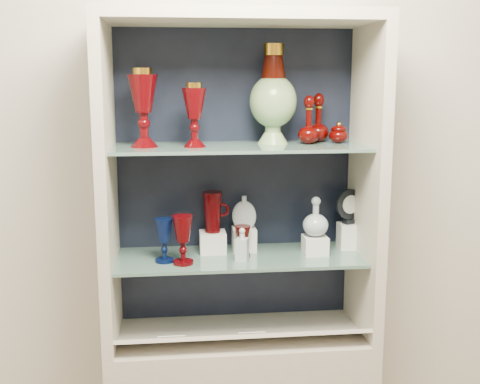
{
  "coord_description": "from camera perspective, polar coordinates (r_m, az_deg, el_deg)",
  "views": [
    {
      "loc": [
        -0.24,
        -0.63,
        1.71
      ],
      "look_at": [
        0.0,
        1.53,
        1.3
      ],
      "focal_mm": 45.0,
      "sensor_mm": 36.0,
      "label": 1
    }
  ],
  "objects": [
    {
      "name": "cameo_medallion",
      "position": [
        2.39,
        10.35,
        -1.29
      ],
      "size": [
        0.13,
        0.08,
        0.14
      ],
      "primitive_type": null,
      "rotation": [
        0.0,
        0.0,
        0.34
      ],
      "color": "black",
      "rests_on": "riser_cameo_medallion"
    },
    {
      "name": "cabinet_side_right",
      "position": [
        2.31,
        11.93,
        0.85
      ],
      "size": [
        0.04,
        0.4,
        1.15
      ],
      "primitive_type": "cube",
      "color": "beige",
      "rests_on": "cabinet_base"
    },
    {
      "name": "cabinet_back_panel",
      "position": [
        2.39,
        -0.5,
        1.43
      ],
      "size": [
        0.98,
        0.02,
        1.15
      ],
      "primitive_type": "cube",
      "color": "black",
      "rests_on": "cabinet_base"
    },
    {
      "name": "riser_flat_flask",
      "position": [
        2.35,
        0.39,
        -4.49
      ],
      "size": [
        0.09,
        0.09,
        0.09
      ],
      "primitive_type": "cube",
      "color": "silver",
      "rests_on": "shelf_lower"
    },
    {
      "name": "shelf_lower",
      "position": [
        2.29,
        -0.06,
        -6.21
      ],
      "size": [
        0.92,
        0.34,
        0.01
      ],
      "primitive_type": "cube",
      "color": "slate",
      "rests_on": "cabinet_side_left"
    },
    {
      "name": "riser_cameo_medallion",
      "position": [
        2.42,
        10.25,
        -4.11
      ],
      "size": [
        0.08,
        0.08,
        0.1
      ],
      "primitive_type": "cube",
      "color": "silver",
      "rests_on": "shelf_lower"
    },
    {
      "name": "cobalt_goblet",
      "position": [
        2.21,
        -7.21,
        -4.57
      ],
      "size": [
        0.08,
        0.08,
        0.16
      ],
      "primitive_type": null,
      "rotation": [
        0.0,
        0.0,
        -0.22
      ],
      "color": "#07123A",
      "rests_on": "shelf_lower"
    },
    {
      "name": "label_card_0",
      "position": [
        2.26,
        1.04,
        -13.19
      ],
      "size": [
        0.1,
        0.06,
        0.03
      ],
      "primitive_type": "cube",
      "rotation": [
        -0.44,
        0.0,
        0.0
      ],
      "color": "white",
      "rests_on": "label_ledge"
    },
    {
      "name": "pedestal_lamp_right",
      "position": [
        2.16,
        -4.35,
        7.29
      ],
      "size": [
        0.11,
        0.11,
        0.23
      ],
      "primitive_type": null,
      "rotation": [
        0.0,
        0.0,
        -0.32
      ],
      "color": "#490104",
      "rests_on": "shelf_upper"
    },
    {
      "name": "cabinet_side_left",
      "position": [
        2.21,
        -12.49,
        0.38
      ],
      "size": [
        0.04,
        0.4,
        1.15
      ],
      "primitive_type": "cube",
      "color": "beige",
      "rests_on": "cabinet_base"
    },
    {
      "name": "cabinet_top_cap",
      "position": [
        2.18,
        -0.0,
        16.21
      ],
      "size": [
        1.0,
        0.4,
        0.04
      ],
      "primitive_type": "cube",
      "color": "beige",
      "rests_on": "cabinet_side_left"
    },
    {
      "name": "riser_ruby_pitcher",
      "position": [
        2.33,
        -2.6,
        -4.76
      ],
      "size": [
        0.1,
        0.1,
        0.08
      ],
      "primitive_type": "cube",
      "color": "silver",
      "rests_on": "shelf_lower"
    },
    {
      "name": "riser_clear_round_decanter",
      "position": [
        2.32,
        7.12,
        -5.02
      ],
      "size": [
        0.09,
        0.09,
        0.07
      ],
      "primitive_type": "cube",
      "color": "silver",
      "rests_on": "shelf_lower"
    },
    {
      "name": "enamel_urn",
      "position": [
        2.27,
        3.17,
        9.24
      ],
      "size": [
        0.21,
        0.21,
        0.37
      ],
      "primitive_type": null,
      "rotation": [
        0.0,
        0.0,
        -0.19
      ],
      "color": "#074B2B",
      "rests_on": "shelf_upper"
    },
    {
      "name": "ruby_decanter_a",
      "position": [
        2.26,
        6.54,
        7.09
      ],
      "size": [
        0.1,
        0.1,
        0.2
      ],
      "primitive_type": null,
      "rotation": [
        0.0,
        0.0,
        -0.23
      ],
      "color": "#430200",
      "rests_on": "shelf_upper"
    },
    {
      "name": "ruby_goblet_tall",
      "position": [
        2.18,
        -5.43,
        -4.55
      ],
      "size": [
        0.08,
        0.08,
        0.18
      ],
      "primitive_type": null,
      "rotation": [
        0.0,
        0.0,
        -0.06
      ],
      "color": "#490104",
      "rests_on": "shelf_lower"
    },
    {
      "name": "ruby_decanter_b",
      "position": [
        2.34,
        7.44,
        7.13
      ],
      "size": [
        0.11,
        0.11,
        0.2
      ],
      "primitive_type": null,
      "rotation": [
        0.0,
        0.0,
        0.37
      ],
      "color": "#430200",
      "rests_on": "shelf_upper"
    },
    {
      "name": "lidded_bowl",
      "position": [
        2.31,
        9.33,
        5.62
      ],
      "size": [
        0.1,
        0.1,
        0.08
      ],
      "primitive_type": null,
      "rotation": [
        0.0,
        0.0,
        0.4
      ],
      "color": "#430200",
      "rests_on": "shelf_upper"
    },
    {
      "name": "flat_flask",
      "position": [
        2.32,
        0.39,
        -1.86
      ],
      "size": [
        0.1,
        0.06,
        0.13
      ],
      "primitive_type": null,
      "rotation": [
        0.0,
        0.0,
        -0.25
      ],
      "color": "#A5B3B8",
      "rests_on": "riser_flat_flask"
    },
    {
      "name": "pedestal_lamp_left",
      "position": [
        2.17,
        -9.15,
        7.88
      ],
      "size": [
        0.13,
        0.13,
        0.28
      ],
      "primitive_type": null,
      "rotation": [
        0.0,
        0.0,
        0.21
      ],
      "color": "#490104",
      "rests_on": "shelf_upper"
    },
    {
      "name": "clear_square_bottle",
      "position": [
        2.21,
        0.21,
        -4.99
      ],
      "size": [
        0.06,
        0.06,
        0.13
      ],
      "primitive_type": null,
      "rotation": [
        0.0,
        0.0,
        -0.34
      ],
      "color": "#A1B0BA",
      "rests_on": "shelf_lower"
    },
    {
      "name": "label_ledge",
      "position": [
        2.26,
        0.32,
        -13.57
      ],
      "size": [
        0.92,
        0.17,
        0.09
      ],
      "primitive_type": "cube",
      "rotation": [
        -0.44,
        0.0,
        0.0
      ],
      "color": "beige",
      "rests_on": "cabinet_base"
    },
    {
      "name": "label_card_1",
      "position": [
        2.25,
        -6.51,
        -13.44
      ],
      "size": [
        0.1,
        0.06,
        0.03
      ],
      "primitive_type": "cube",
      "rotation": [
        -0.44,
        0.0,
        0.0
      ],
      "color": "white",
      "rests_on": "label_ledge"
    },
    {
      "name": "clear_round_decanter",
      "position": [
        2.29,
        7.19,
        -2.42
      ],
      "size": [
        0.11,
        0.11,
        0.15
      ],
      "primitive_type": null,
      "rotation": [
        0.0,
        0.0,
        0.12
      ],
      "color": "#A1B0BA",
      "rests_on": "riser_clear_round_decanter"
    },
    {
      "name": "ruby_pitcher",
      "position": [
        2.3,
        -2.63,
        -1.91
      ],
      "size": [
        0.12,
        0.08,
        0.16
      ],
      "primitive_type": null,
      "rotation": [
        0.0,
        0.0,
        -0.01
      ],
      "color": "#490104",
      "rests_on": "riser_ruby_pitcher"
    },
    {
      "name": "shelf_upper",
      "position": [
        2.21,
        -0.06,
        4.28
      ],
      "size": [
        0.92,
        0.34,
        0.01
      ],
      "primitive_type": "cube",
      "color": "slate",
      "rests_on": "cabinet_side_left"
    },
    {
      "name": "wall_back",
      "position": [
        2.41,
        -0.58,
        3.31
      ],
      "size": [
        3.5,
        0.02,
        2.8
      ],
      "primitive_type": "cube",
      "color": "beige",
      "rests_on": "ground"
    },
    {
      "name": "ruby_goblet_small",
      "position": [
        2.27,
        0.25,
        -4.69
      ],
      "size": [
        0.07,
        0.07,
        0.12
      ],
      "primitive_type": null,
      "rotation": [
        0.0,
        0.0,
        -0.2
      ],
      "color": "#430200",
      "rests_on": "shelf_lower"
    }
  ]
}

